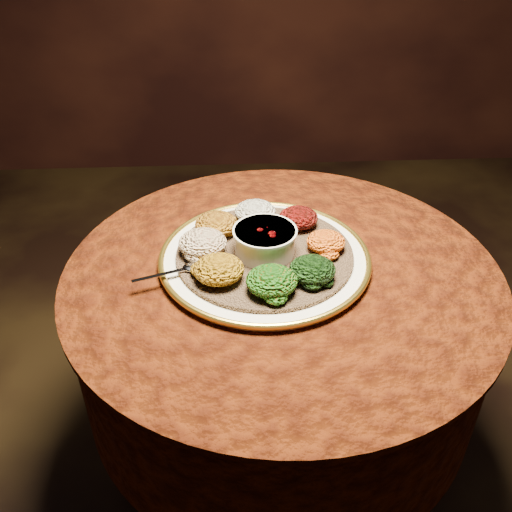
{
  "coord_description": "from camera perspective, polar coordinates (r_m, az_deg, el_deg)",
  "views": [
    {
      "loc": [
        -0.11,
        -0.99,
        1.48
      ],
      "look_at": [
        -0.06,
        0.02,
        0.76
      ],
      "focal_mm": 40.0,
      "sensor_mm": 36.0,
      "label": 1
    }
  ],
  "objects": [
    {
      "name": "injera",
      "position": [
        1.26,
        0.87,
        0.2
      ],
      "size": [
        0.51,
        0.51,
        0.01
      ],
      "primitive_type": "cylinder",
      "rotation": [
        0.0,
        0.0,
        -0.39
      ],
      "color": "brown",
      "rests_on": "platter"
    },
    {
      "name": "portion_kik",
      "position": [
        1.16,
        -3.72,
        -1.34
      ],
      "size": [
        0.1,
        0.1,
        0.05
      ],
      "primitive_type": "ellipsoid",
      "color": "#A6710E",
      "rests_on": "injera"
    },
    {
      "name": "portion_shiro",
      "position": [
        1.31,
        -3.98,
        3.21
      ],
      "size": [
        0.1,
        0.09,
        0.05
      ],
      "primitive_type": "ellipsoid",
      "color": "#A36913",
      "rests_on": "injera"
    },
    {
      "name": "portion_tikil",
      "position": [
        1.26,
        7.0,
        1.43
      ],
      "size": [
        0.09,
        0.08,
        0.04
      ],
      "primitive_type": "ellipsoid",
      "color": "#C98B10",
      "rests_on": "injera"
    },
    {
      "name": "portion_mixveg",
      "position": [
        1.13,
        1.57,
        -2.51
      ],
      "size": [
        0.1,
        0.1,
        0.05
      ],
      "primitive_type": "ellipsoid",
      "color": "#953209",
      "rests_on": "injera"
    },
    {
      "name": "portion_ayib",
      "position": [
        1.35,
        -0.08,
        4.45
      ],
      "size": [
        0.1,
        0.09,
        0.05
      ],
      "primitive_type": "ellipsoid",
      "color": "silver",
      "rests_on": "injera"
    },
    {
      "name": "portion_kitfo",
      "position": [
        1.34,
        4.26,
        3.85
      ],
      "size": [
        0.09,
        0.09,
        0.04
      ],
      "primitive_type": "ellipsoid",
      "color": "black",
      "rests_on": "injera"
    },
    {
      "name": "portion_gomen",
      "position": [
        1.17,
        5.66,
        -1.37
      ],
      "size": [
        0.1,
        0.09,
        0.05
      ],
      "primitive_type": "ellipsoid",
      "color": "black",
      "rests_on": "injera"
    },
    {
      "name": "stew_bowl",
      "position": [
        1.24,
        0.89,
        1.66
      ],
      "size": [
        0.14,
        0.14,
        0.06
      ],
      "color": "silver",
      "rests_on": "injera"
    },
    {
      "name": "table",
      "position": [
        1.37,
        2.43,
        -7.42
      ],
      "size": [
        0.96,
        0.96,
        0.73
      ],
      "color": "black",
      "rests_on": "ground"
    },
    {
      "name": "portion_timatim",
      "position": [
        1.24,
        -5.35,
        1.31
      ],
      "size": [
        0.11,
        0.1,
        0.05
      ],
      "primitive_type": "ellipsoid",
      "color": "maroon",
      "rests_on": "injera"
    },
    {
      "name": "spoon",
      "position": [
        1.21,
        -6.85,
        -1.23
      ],
      "size": [
        0.15,
        0.06,
        0.01
      ],
      "rotation": [
        0.0,
        0.0,
        -2.81
      ],
      "color": "silver",
      "rests_on": "injera"
    },
    {
      "name": "platter",
      "position": [
        1.26,
        0.87,
        -0.2
      ],
      "size": [
        0.51,
        0.51,
        0.02
      ],
      "rotation": [
        0.0,
        0.0,
        -0.15
      ],
      "color": "white",
      "rests_on": "table"
    }
  ]
}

